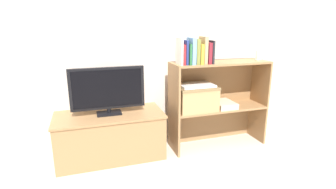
# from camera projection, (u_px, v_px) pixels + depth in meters

# --- Properties ---
(ground_plane) EXTENTS (16.00, 16.00, 0.00)m
(ground_plane) POSITION_uv_depth(u_px,v_px,m) (173.00, 159.00, 2.47)
(ground_plane) COLOR #BCB2A3
(wall_back) EXTENTS (10.00, 0.05, 2.40)m
(wall_back) POSITION_uv_depth(u_px,v_px,m) (158.00, 27.00, 2.60)
(wall_back) COLOR beige
(wall_back) RESTS_ON ground_plane
(tv_stand) EXTENTS (0.98, 0.47, 0.43)m
(tv_stand) POSITION_uv_depth(u_px,v_px,m) (111.00, 136.00, 2.46)
(tv_stand) COLOR olive
(tv_stand) RESTS_ON ground_plane
(tv) EXTENTS (0.66, 0.14, 0.43)m
(tv) POSITION_uv_depth(u_px,v_px,m) (108.00, 89.00, 2.34)
(tv) COLOR black
(tv) RESTS_ON tv_stand
(bookshelf_lower_tier) EXTENTS (0.98, 0.32, 0.41)m
(bookshelf_lower_tier) POSITION_uv_depth(u_px,v_px,m) (215.00, 118.00, 2.76)
(bookshelf_lower_tier) COLOR olive
(bookshelf_lower_tier) RESTS_ON ground_plane
(bookshelf_upper_tier) EXTENTS (0.98, 0.32, 0.46)m
(bookshelf_upper_tier) POSITION_uv_depth(u_px,v_px,m) (217.00, 77.00, 2.65)
(bookshelf_upper_tier) COLOR olive
(bookshelf_upper_tier) RESTS_ON bookshelf_lower_tier
(book_ivory) EXTENTS (0.02, 0.15, 0.24)m
(book_ivory) POSITION_uv_depth(u_px,v_px,m) (179.00, 51.00, 2.33)
(book_ivory) COLOR silver
(book_ivory) RESTS_ON bookshelf_upper_tier
(book_crimson) EXTENTS (0.03, 0.13, 0.18)m
(book_crimson) POSITION_uv_depth(u_px,v_px,m) (182.00, 55.00, 2.35)
(book_crimson) COLOR #B22328
(book_crimson) RESTS_ON bookshelf_upper_tier
(book_navy) EXTENTS (0.02, 0.13, 0.22)m
(book_navy) POSITION_uv_depth(u_px,v_px,m) (185.00, 52.00, 2.35)
(book_navy) COLOR navy
(book_navy) RESTS_ON bookshelf_upper_tier
(book_forest) EXTENTS (0.02, 0.16, 0.19)m
(book_forest) POSITION_uv_depth(u_px,v_px,m) (188.00, 54.00, 2.36)
(book_forest) COLOR #286638
(book_forest) RESTS_ON bookshelf_upper_tier
(book_skyblue) EXTENTS (0.04, 0.15, 0.24)m
(book_skyblue) POSITION_uv_depth(u_px,v_px,m) (191.00, 51.00, 2.37)
(book_skyblue) COLOR #709ECC
(book_skyblue) RESTS_ON bookshelf_upper_tier
(book_olive) EXTENTS (0.03, 0.14, 0.23)m
(book_olive) POSITION_uv_depth(u_px,v_px,m) (196.00, 51.00, 2.38)
(book_olive) COLOR olive
(book_olive) RESTS_ON bookshelf_upper_tier
(book_mustard) EXTENTS (0.03, 0.15, 0.18)m
(book_mustard) POSITION_uv_depth(u_px,v_px,m) (199.00, 54.00, 2.40)
(book_mustard) COLOR gold
(book_mustard) RESTS_ON bookshelf_upper_tier
(book_tan) EXTENTS (0.03, 0.14, 0.25)m
(book_tan) POSITION_uv_depth(u_px,v_px,m) (203.00, 50.00, 2.40)
(book_tan) COLOR tan
(book_tan) RESTS_ON bookshelf_upper_tier
(book_maroon) EXTENTS (0.03, 0.15, 0.19)m
(book_maroon) POSITION_uv_depth(u_px,v_px,m) (207.00, 53.00, 2.42)
(book_maroon) COLOR maroon
(book_maroon) RESTS_ON bookshelf_upper_tier
(book_charcoal) EXTENTS (0.02, 0.15, 0.21)m
(book_charcoal) POSITION_uv_depth(u_px,v_px,m) (210.00, 52.00, 2.43)
(book_charcoal) COLOR #232328
(book_charcoal) RESTS_ON bookshelf_upper_tier
(baby_monitor) EXTENTS (0.05, 0.03, 0.12)m
(baby_monitor) POSITION_uv_depth(u_px,v_px,m) (259.00, 55.00, 2.66)
(baby_monitor) COLOR white
(baby_monitor) RESTS_ON bookshelf_upper_tier
(storage_basket_left) EXTENTS (0.39, 0.29, 0.24)m
(storage_basket_left) POSITION_uv_depth(u_px,v_px,m) (196.00, 97.00, 2.55)
(storage_basket_left) COLOR tan
(storage_basket_left) RESTS_ON bookshelf_lower_tier
(laptop) EXTENTS (0.33, 0.23, 0.02)m
(laptop) POSITION_uv_depth(u_px,v_px,m) (196.00, 85.00, 2.51)
(laptop) COLOR white
(laptop) RESTS_ON storage_basket_left
(magazine_stack) EXTENTS (0.20, 0.26, 0.06)m
(magazine_stack) POSITION_uv_depth(u_px,v_px,m) (224.00, 104.00, 2.66)
(magazine_stack) COLOR beige
(magazine_stack) RESTS_ON bookshelf_lower_tier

